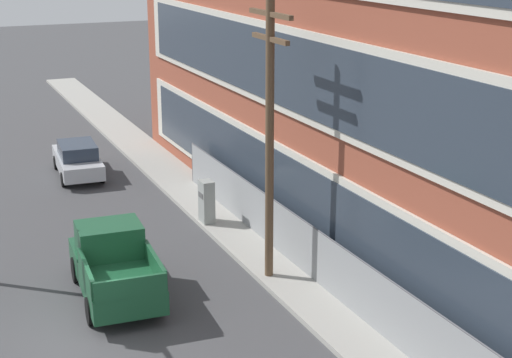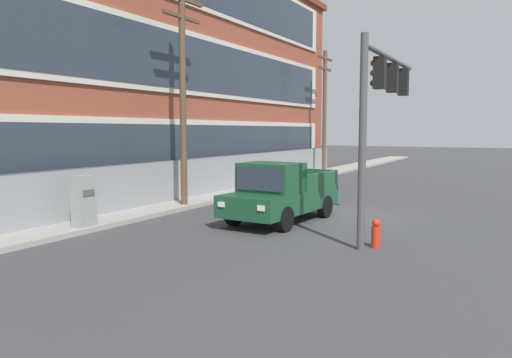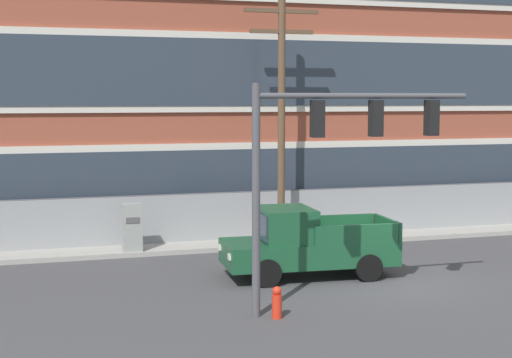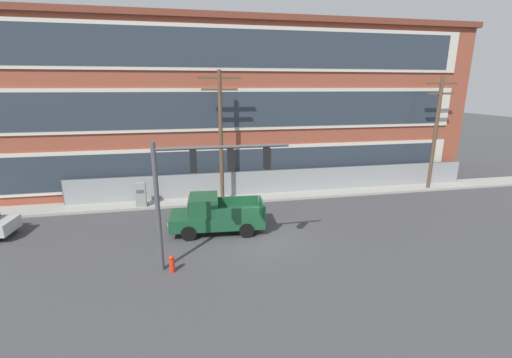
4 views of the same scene
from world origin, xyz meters
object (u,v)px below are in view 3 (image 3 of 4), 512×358
utility_pole_near_corner (281,109)px  fire_hydrant (277,303)px  electrical_cabinet (132,230)px  traffic_signal_mast (329,145)px  pickup_truck_dark_green (305,245)px

utility_pole_near_corner → fire_hydrant: (-3.06, -8.60, -4.49)m
utility_pole_near_corner → electrical_cabinet: 6.63m
traffic_signal_mast → electrical_cabinet: bearing=114.0°
pickup_truck_dark_green → electrical_cabinet: (-4.41, 4.59, -0.08)m
traffic_signal_mast → electrical_cabinet: size_ratio=3.21×
traffic_signal_mast → fire_hydrant: bearing=-168.2°
electrical_cabinet → traffic_signal_mast: bearing=-66.0°
pickup_truck_dark_green → electrical_cabinet: 6.37m
utility_pole_near_corner → fire_hydrant: size_ratio=11.21×
electrical_cabinet → fire_hydrant: electrical_cabinet is taller
electrical_cabinet → fire_hydrant: size_ratio=2.26×
utility_pole_near_corner → fire_hydrant: 10.18m
traffic_signal_mast → pickup_truck_dark_green: size_ratio=1.09×
pickup_truck_dark_green → utility_pole_near_corner: (0.88, 4.70, 3.91)m
traffic_signal_mast → fire_hydrant: (-1.43, -0.30, -3.73)m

